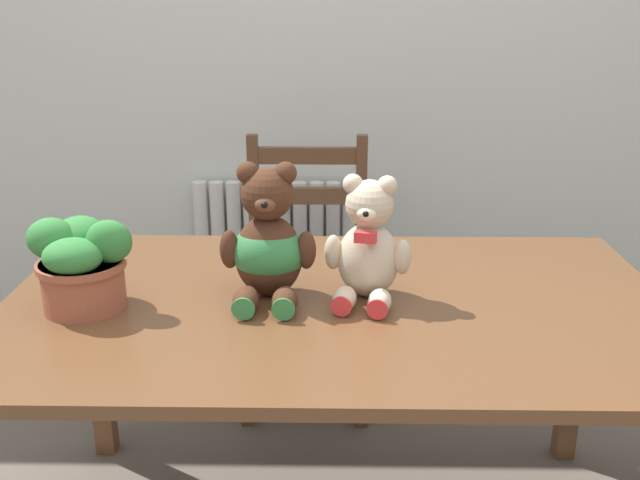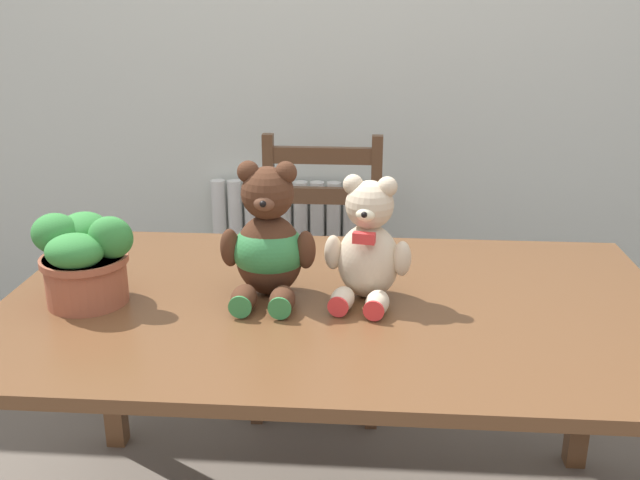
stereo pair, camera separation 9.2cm
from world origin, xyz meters
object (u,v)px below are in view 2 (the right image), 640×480
object	(u,v)px
teddy_bear_left	(268,244)
potted_plant	(83,258)
wooden_chair_behind	(319,276)
teddy_bear_right	(368,247)

from	to	relation	value
teddy_bear_left	potted_plant	bearing A→B (deg)	10.34
wooden_chair_behind	teddy_bear_left	size ratio (longest dim) A/B	2.86
teddy_bear_right	potted_plant	world-z (taller)	teddy_bear_right
wooden_chair_behind	potted_plant	xyz separation A→B (m)	(-0.48, -0.89, 0.39)
teddy_bear_right	potted_plant	size ratio (longest dim) A/B	1.24
wooden_chair_behind	teddy_bear_right	distance (m)	0.93
wooden_chair_behind	teddy_bear_right	bearing A→B (deg)	102.15
teddy_bear_left	potted_plant	size ratio (longest dim) A/B	1.36
teddy_bear_right	potted_plant	bearing A→B (deg)	16.73
potted_plant	teddy_bear_left	bearing A→B (deg)	9.92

